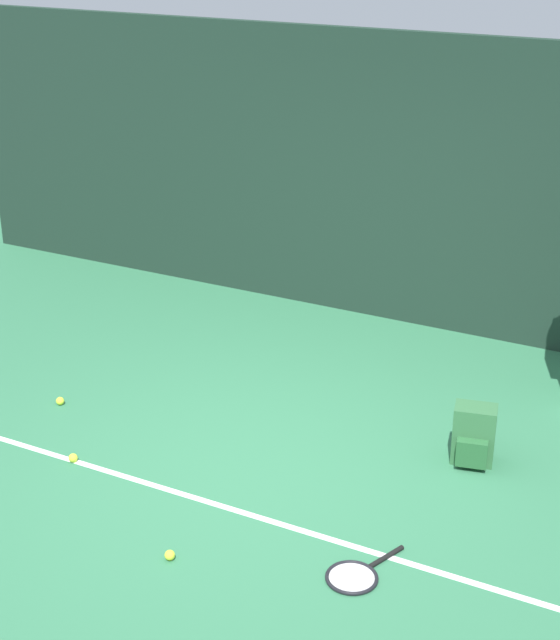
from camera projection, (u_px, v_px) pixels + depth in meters
The scene contains 8 objects.
ground_plane at pixel (255, 467), 7.02m from camera, with size 12.00×12.00×0.00m, color #2D6B47.
back_fence at pixel (410, 184), 8.93m from camera, with size 10.00×0.10×2.70m, color #192D23.
court_line at pixel (217, 504), 6.59m from camera, with size 9.00×0.05×0.00m, color white.
tennis_racket at pixel (355, 575), 5.89m from camera, with size 0.42×0.63×0.03m.
backpack at pixel (474, 436), 7.01m from camera, with size 0.34×0.33×0.44m.
tennis_ball_near_player at pixel (60, 401), 7.87m from camera, with size 0.07×0.07×0.07m, color #CCE033.
tennis_ball_by_fence at pixel (170, 555), 6.03m from camera, with size 0.07×0.07×0.07m, color #CCE033.
tennis_ball_mid_court at pixel (73, 458), 7.07m from camera, with size 0.07×0.07×0.07m, color #CCE033.
Camera 1 is at (2.92, -5.26, 3.78)m, focal length 54.83 mm.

